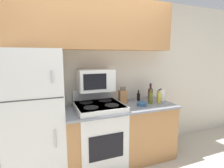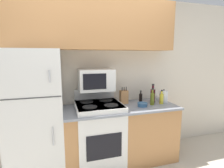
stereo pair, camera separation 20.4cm
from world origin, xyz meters
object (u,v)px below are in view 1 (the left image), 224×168
stove (99,134)px  microwave (95,80)px  refrigerator (35,118)px  bowl (142,104)px  bottle_olive_oil (151,98)px  bottle_cooking_spray (159,97)px  bottle_vinegar (150,97)px  bottle_soy_sauce (138,96)px  kettle (161,95)px  bottle_wine_red (150,94)px  knife_block (123,97)px

stove → microwave: (0.00, 0.15, 0.78)m
refrigerator → microwave: 0.95m
refrigerator → bowl: 1.50m
bottle_olive_oil → bowl: bearing=-167.7°
bottle_olive_oil → bottle_cooking_spray: bearing=4.6°
bowl → bottle_vinegar: bearing=25.9°
bottle_soy_sauce → kettle: (0.33, -0.16, 0.03)m
stove → bowl: size_ratio=7.18×
microwave → refrigerator: bearing=-170.3°
refrigerator → stove: 0.92m
bowl → bottle_wine_red: size_ratio=0.52×
bottle_vinegar → bottle_soy_sauce: bottle_vinegar is taller
stove → kettle: 1.20m
knife_block → kettle: bearing=-8.9°
microwave → bottle_cooking_spray: bearing=-10.8°
stove → bottle_soy_sauce: stove is taller
bottle_vinegar → bottle_soy_sauce: bearing=122.7°
bottle_vinegar → bottle_olive_oil: bearing=-119.5°
bottle_wine_red → bottle_soy_sauce: size_ratio=1.67×
microwave → bottle_cooking_spray: microwave is taller
bottle_wine_red → bottle_vinegar: bearing=-123.4°
knife_block → bottle_vinegar: (0.43, -0.12, -0.01)m
stove → refrigerator: bearing=179.6°
refrigerator → bottle_vinegar: bearing=0.2°
knife_block → bottle_soy_sauce: 0.32m
knife_block → bottle_wine_red: bearing=-6.7°
bowl → bottle_olive_oil: (0.19, 0.04, 0.07)m
stove → bottle_olive_oil: bottle_olive_oil is taller
bottle_vinegar → bottle_soy_sauce: 0.21m
bottle_cooking_spray → bottle_olive_oil: bearing=-175.4°
bottle_soy_sauce → bottle_olive_oil: bearing=-72.9°
stove → knife_block: bearing=17.2°
bottle_cooking_spray → kettle: size_ratio=1.02×
bowl → kettle: kettle is taller
bottle_wine_red → bottle_cooking_spray: 0.15m
refrigerator → knife_block: 1.30m
knife_block → stove: bearing=-162.8°
refrigerator → bottle_soy_sauce: 1.61m
bottle_soy_sauce → kettle: size_ratio=0.84×
stove → bowl: (0.65, -0.10, 0.42)m
refrigerator → kettle: refrigerator is taller
kettle → knife_block: bearing=171.1°
knife_block → kettle: 0.66m
bottle_vinegar → kettle: bottle_vinegar is taller
microwave → bottle_cooking_spray: 1.07m
bottle_olive_oil → bottle_soy_sauce: bottle_olive_oil is taller
refrigerator → bottle_wine_red: refrigerator is taller
bottle_olive_oil → bottle_cooking_spray: bottle_olive_oil is taller
refrigerator → stove: bearing=-0.4°
knife_block → bowl: bearing=-48.2°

